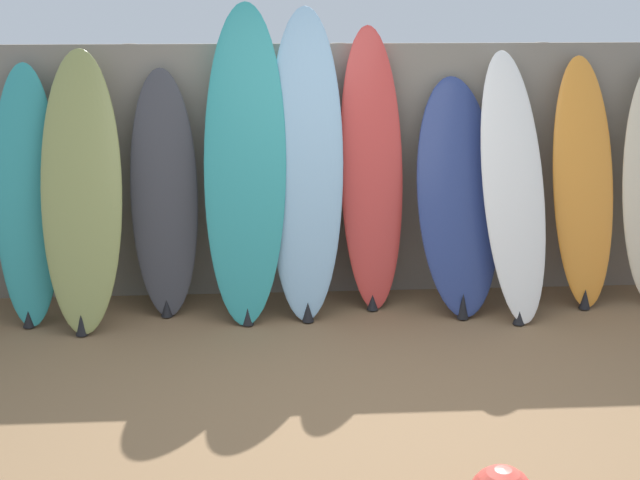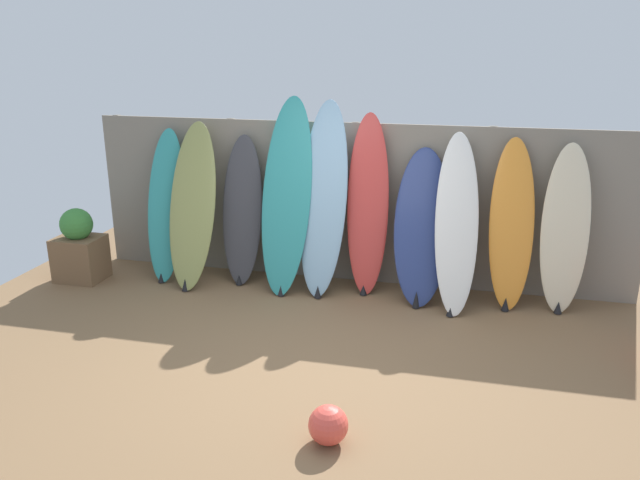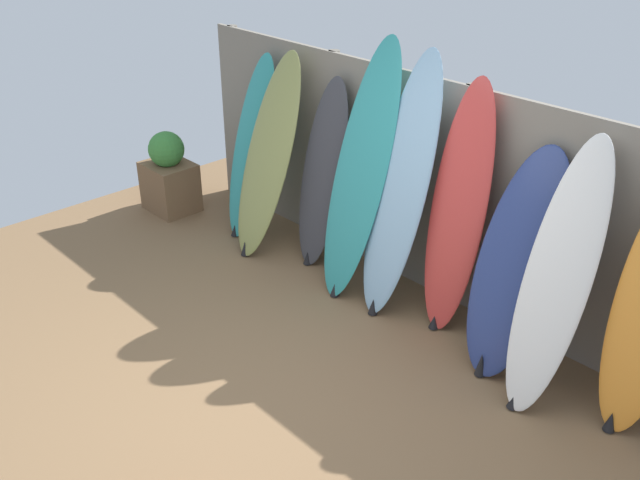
# 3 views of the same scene
# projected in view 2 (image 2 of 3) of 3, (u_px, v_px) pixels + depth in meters

# --- Properties ---
(ground) EXTENTS (7.68, 7.68, 0.00)m
(ground) POSITION_uv_depth(u_px,v_px,m) (310.00, 361.00, 5.39)
(ground) COLOR brown
(fence_back) EXTENTS (6.08, 0.11, 1.80)m
(fence_back) POSITION_uv_depth(u_px,v_px,m) (354.00, 204.00, 6.98)
(fence_back) COLOR gray
(fence_back) RESTS_ON ground
(surfboard_teal_0) EXTENTS (0.48, 0.62, 1.70)m
(surfboard_teal_0) POSITION_uv_depth(u_px,v_px,m) (166.00, 206.00, 7.09)
(surfboard_teal_0) COLOR teal
(surfboard_teal_0) RESTS_ON ground
(surfboard_olive_1) EXTENTS (0.56, 0.77, 1.80)m
(surfboard_olive_1) POSITION_uv_depth(u_px,v_px,m) (193.00, 206.00, 6.90)
(surfboard_olive_1) COLOR olive
(surfboard_olive_1) RESTS_ON ground
(surfboard_charcoal_2) EXTENTS (0.48, 0.47, 1.66)m
(surfboard_charcoal_2) POSITION_uv_depth(u_px,v_px,m) (242.00, 211.00, 6.98)
(surfboard_charcoal_2) COLOR #38383D
(surfboard_charcoal_2) RESTS_ON ground
(surfboard_teal_3) EXTENTS (0.58, 0.67, 2.09)m
(surfboard_teal_3) POSITION_uv_depth(u_px,v_px,m) (287.00, 198.00, 6.69)
(surfboard_teal_3) COLOR teal
(surfboard_teal_3) RESTS_ON ground
(surfboard_skyblue_4) EXTENTS (0.54, 0.64, 2.07)m
(surfboard_skyblue_4) POSITION_uv_depth(u_px,v_px,m) (323.00, 200.00, 6.62)
(surfboard_skyblue_4) COLOR #8CB7D6
(surfboard_skyblue_4) RESTS_ON ground
(surfboard_red_5) EXTENTS (0.49, 0.46, 1.93)m
(surfboard_red_5) POSITION_uv_depth(u_px,v_px,m) (368.00, 206.00, 6.65)
(surfboard_red_5) COLOR #D13D38
(surfboard_red_5) RESTS_ON ground
(surfboard_navy_6) EXTENTS (0.62, 0.71, 1.59)m
(surfboard_navy_6) POSITION_uv_depth(u_px,v_px,m) (422.00, 228.00, 6.47)
(surfboard_navy_6) COLOR navy
(surfboard_navy_6) RESTS_ON ground
(surfboard_white_7) EXTENTS (0.51, 0.80, 1.77)m
(surfboard_white_7) POSITION_uv_depth(u_px,v_px,m) (457.00, 224.00, 6.28)
(surfboard_white_7) COLOR white
(surfboard_white_7) RESTS_ON ground
(surfboard_orange_8) EXTENTS (0.50, 0.56, 1.73)m
(surfboard_orange_8) POSITION_uv_depth(u_px,v_px,m) (511.00, 225.00, 6.32)
(surfboard_orange_8) COLOR orange
(surfboard_orange_8) RESTS_ON ground
(surfboard_cream_9) EXTENTS (0.47, 0.41, 1.70)m
(surfboard_cream_9) POSITION_uv_depth(u_px,v_px,m) (565.00, 230.00, 6.21)
(surfboard_cream_9) COLOR beige
(surfboard_cream_9) RESTS_ON ground
(planter_box) EXTENTS (0.52, 0.43, 0.84)m
(planter_box) POSITION_uv_depth(u_px,v_px,m) (79.00, 248.00, 7.12)
(planter_box) COLOR brown
(planter_box) RESTS_ON ground
(beach_ball) EXTENTS (0.28, 0.28, 0.28)m
(beach_ball) POSITION_uv_depth(u_px,v_px,m) (328.00, 425.00, 4.25)
(beach_ball) COLOR #E54C3F
(beach_ball) RESTS_ON ground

